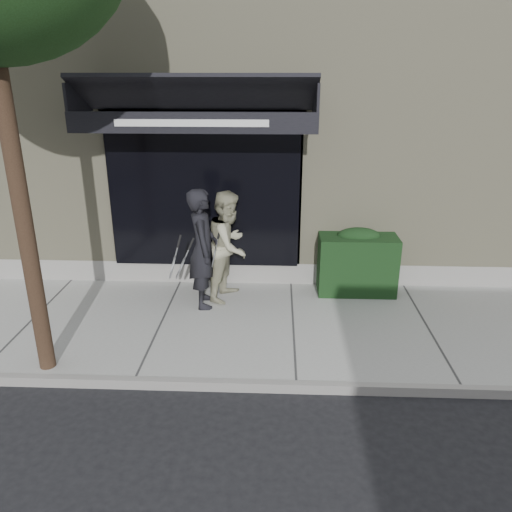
{
  "coord_description": "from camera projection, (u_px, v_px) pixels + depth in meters",
  "views": [
    {
      "loc": [
        -0.27,
        -6.73,
        3.7
      ],
      "look_at": [
        -0.59,
        0.6,
        0.97
      ],
      "focal_mm": 35.0,
      "sensor_mm": 36.0,
      "label": 1
    }
  ],
  "objects": [
    {
      "name": "hedge",
      "position": [
        357.0,
        262.0,
        8.47
      ],
      "size": [
        1.3,
        0.7,
        1.14
      ],
      "color": "black",
      "rests_on": "sidewalk"
    },
    {
      "name": "sidewalk",
      "position": [
        293.0,
        327.0,
        7.56
      ],
      "size": [
        20.0,
        3.0,
        0.12
      ],
      "primitive_type": "cube",
      "color": "#999A95",
      "rests_on": "ground"
    },
    {
      "name": "building_facade",
      "position": [
        290.0,
        116.0,
        11.27
      ],
      "size": [
        14.3,
        8.04,
        5.64
      ],
      "color": "tan",
      "rests_on": "ground"
    },
    {
      "name": "pedestrian_back",
      "position": [
        229.0,
        246.0,
        8.12
      ],
      "size": [
        0.93,
        1.05,
        1.82
      ],
      "color": "#B3B08F",
      "rests_on": "sidewalk"
    },
    {
      "name": "curb",
      "position": [
        296.0,
        387.0,
        6.1
      ],
      "size": [
        20.0,
        0.1,
        0.14
      ],
      "primitive_type": "cube",
      "color": "gray",
      "rests_on": "ground"
    },
    {
      "name": "pedestrian_front",
      "position": [
        203.0,
        249.0,
        7.83
      ],
      "size": [
        0.78,
        0.96,
        1.92
      ],
      "color": "black",
      "rests_on": "sidewalk"
    },
    {
      "name": "ground",
      "position": [
        293.0,
        330.0,
        7.58
      ],
      "size": [
        80.0,
        80.0,
        0.0
      ],
      "primitive_type": "plane",
      "color": "black",
      "rests_on": "ground"
    }
  ]
}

